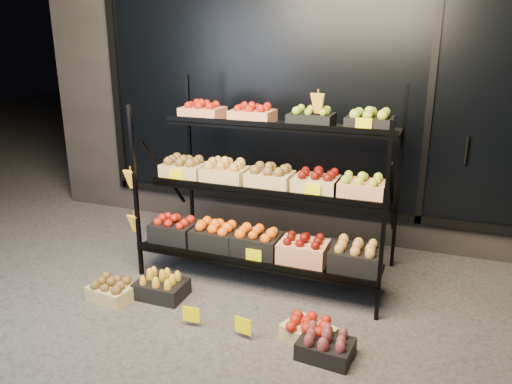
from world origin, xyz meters
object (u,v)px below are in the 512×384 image
at_px(floor_crate_midright, 308,330).
at_px(floor_crate_left, 112,290).
at_px(display_rack, 266,189).
at_px(floor_crate_midleft, 161,286).

bearing_deg(floor_crate_midright, floor_crate_left, -157.71).
relative_size(display_rack, floor_crate_midleft, 5.55).
relative_size(display_rack, floor_crate_left, 5.80).
xyz_separation_m(floor_crate_left, floor_crate_midright, (1.62, 0.01, -0.00)).
bearing_deg(floor_crate_left, floor_crate_midright, 8.26).
relative_size(display_rack, floor_crate_midright, 5.41).
height_order(floor_crate_left, floor_crate_midleft, floor_crate_midleft).
relative_size(floor_crate_midleft, floor_crate_midright, 0.97).
bearing_deg(floor_crate_midright, floor_crate_midleft, -165.75).
bearing_deg(display_rack, floor_crate_midright, -53.98).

